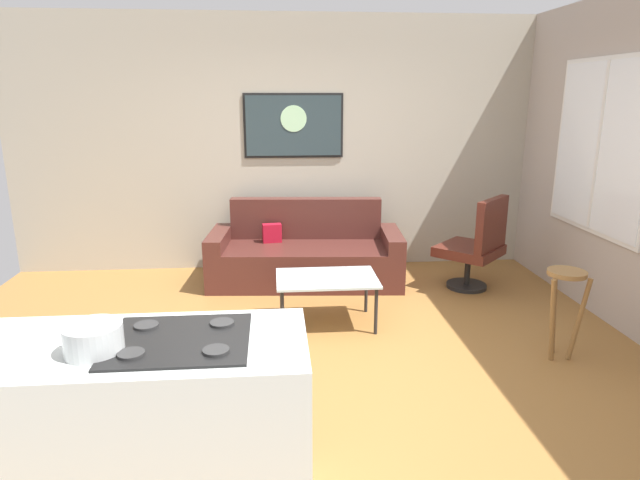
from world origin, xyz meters
name	(u,v)px	position (x,y,z in m)	size (l,w,h in m)	color
ground	(318,362)	(0.00, 0.00, -0.02)	(6.40, 6.40, 0.04)	olive
back_wall	(300,145)	(0.00, 2.42, 1.40)	(6.40, 0.05, 2.80)	#AAA392
couch	(305,256)	(0.01, 1.83, 0.28)	(2.07, 0.99, 0.85)	#4A231E
coffee_table	(327,281)	(0.13, 0.66, 0.39)	(0.86, 0.58, 0.43)	silver
armchair	(477,245)	(1.73, 1.41, 0.47)	(0.81, 0.81, 0.97)	black
bar_stool	(564,294)	(1.83, -0.12, 0.51)	(0.33, 0.32, 0.70)	olive
kitchen_counter	(116,437)	(-1.04, -1.56, 0.46)	(1.72, 0.67, 0.94)	silver
mixing_bowl	(94,339)	(-1.06, -1.64, 0.98)	(0.24, 0.24, 0.12)	silver
wall_painting	(294,126)	(-0.07, 2.38, 1.62)	(1.10, 0.03, 0.70)	black
window	(599,147)	(2.59, 0.90, 1.50)	(0.03, 1.43, 1.55)	silver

